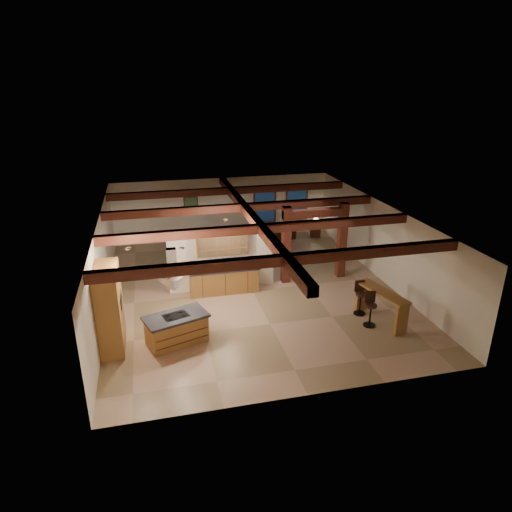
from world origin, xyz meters
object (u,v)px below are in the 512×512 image
(sofa, at_px, (272,234))
(dining_table, at_px, (240,253))
(bar_counter, at_px, (381,301))
(kitchen_island, at_px, (177,329))

(sofa, bearing_deg, dining_table, 31.68)
(sofa, height_order, bar_counter, bar_counter)
(dining_table, height_order, sofa, dining_table)
(dining_table, relative_size, sofa, 0.88)
(bar_counter, bearing_deg, kitchen_island, 177.72)
(kitchen_island, bearing_deg, dining_table, 62.07)
(dining_table, bearing_deg, kitchen_island, -135.00)
(sofa, distance_m, bar_counter, 8.32)
(kitchen_island, xyz_separation_m, sofa, (5.03, 7.96, -0.12))
(dining_table, height_order, bar_counter, bar_counter)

